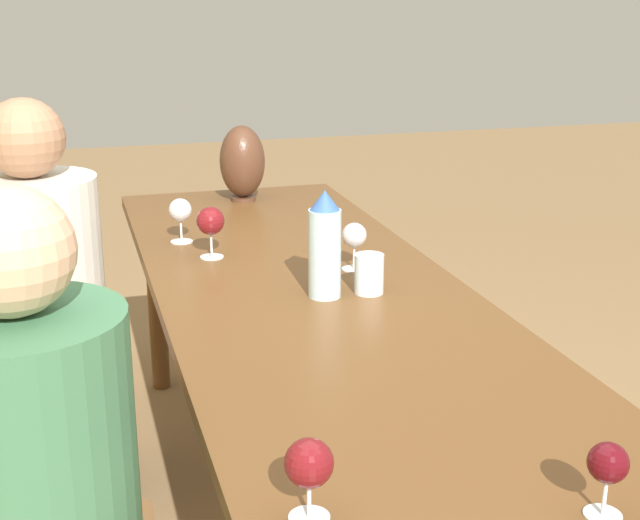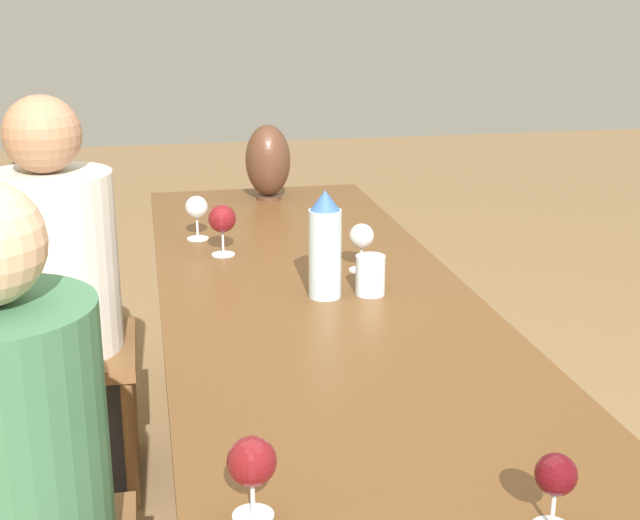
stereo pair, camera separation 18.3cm
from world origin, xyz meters
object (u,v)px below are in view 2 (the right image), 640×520
(wine_glass_3, at_px, (252,463))
(person_near, at_px, (17,481))
(wine_glass_2, at_px, (362,238))
(water_tumbler, at_px, (370,275))
(wine_glass_4, at_px, (222,220))
(chair_far, at_px, (33,330))
(person_far, at_px, (62,289))
(vase, at_px, (268,161))
(wine_glass_0, at_px, (556,477))
(wine_glass_5, at_px, (197,209))
(water_bottle, at_px, (325,246))

(wine_glass_3, height_order, person_near, person_near)
(wine_glass_2, distance_m, wine_glass_3, 1.23)
(water_tumbler, relative_size, wine_glass_3, 0.79)
(water_tumbler, height_order, wine_glass_4, wine_glass_4)
(chair_far, height_order, person_far, person_far)
(wine_glass_2, height_order, wine_glass_3, wine_glass_2)
(person_near, relative_size, person_far, 0.99)
(vase, xyz_separation_m, chair_far, (-0.60, 0.80, -0.37))
(person_far, bearing_deg, chair_far, 90.00)
(wine_glass_0, bearing_deg, chair_far, 30.21)
(water_tumbler, bearing_deg, wine_glass_5, 33.06)
(person_near, bearing_deg, water_bottle, -50.11)
(wine_glass_4, bearing_deg, water_bottle, -152.30)
(chair_far, xyz_separation_m, person_near, (-1.09, -0.09, 0.12))
(wine_glass_2, relative_size, wine_glass_3, 1.03)
(water_tumbler, distance_m, wine_glass_3, 1.03)
(wine_glass_3, xyz_separation_m, person_far, (1.45, 0.39, -0.19))
(wine_glass_5, bearing_deg, water_bottle, -155.10)
(water_tumbler, bearing_deg, person_near, 125.30)
(wine_glass_0, distance_m, person_near, 0.97)
(wine_glass_5, relative_size, person_far, 0.11)
(water_bottle, xyz_separation_m, chair_far, (0.50, 0.79, -0.36))
(water_tumbler, xyz_separation_m, vase, (1.11, 0.11, 0.09))
(water_tumbler, xyz_separation_m, wine_glass_0, (-1.06, -0.00, 0.03))
(wine_glass_5, height_order, person_far, person_far)
(wine_glass_5, distance_m, chair_far, 0.61)
(wine_glass_0, height_order, chair_far, chair_far)
(vase, height_order, wine_glass_0, vase)
(person_near, bearing_deg, chair_far, 4.96)
(wine_glass_3, bearing_deg, person_far, 15.17)
(water_bottle, distance_m, wine_glass_5, 0.67)
(person_near, distance_m, person_far, 1.09)
(water_bottle, height_order, wine_glass_2, water_bottle)
(water_bottle, distance_m, person_near, 0.94)
(water_tumbler, relative_size, wine_glass_5, 0.75)
(vase, xyz_separation_m, person_far, (-0.60, 0.71, -0.25))
(water_tumbler, distance_m, wine_glass_0, 1.06)
(water_bottle, bearing_deg, wine_glass_5, 24.90)
(wine_glass_4, xyz_separation_m, wine_glass_5, (0.19, 0.06, -0.01))
(wine_glass_0, xyz_separation_m, wine_glass_5, (1.67, 0.40, 0.01))
(chair_far, bearing_deg, person_near, -175.04)
(wine_glass_4, height_order, person_near, person_near)
(wine_glass_2, distance_m, person_near, 1.16)
(wine_glass_0, relative_size, wine_glass_5, 0.87)
(water_tumbler, bearing_deg, wine_glass_4, 38.46)
(water_bottle, height_order, water_tumbler, water_bottle)
(wine_glass_0, bearing_deg, water_tumbler, 0.16)
(wine_glass_0, height_order, wine_glass_3, wine_glass_3)
(person_far, bearing_deg, wine_glass_3, -164.83)
(water_tumbler, relative_size, wine_glass_2, 0.77)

